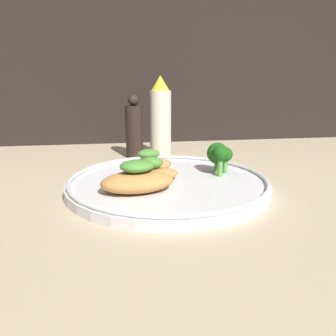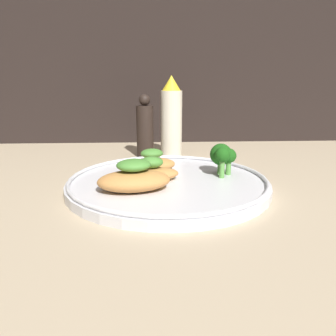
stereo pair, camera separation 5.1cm
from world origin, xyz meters
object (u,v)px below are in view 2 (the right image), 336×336
(sauce_bottle, at_px, (171,119))
(pepper_grinder, at_px, (145,129))
(broccoli_bunch, at_px, (223,156))
(plate, at_px, (168,183))

(sauce_bottle, height_order, pepper_grinder, sauce_bottle)
(broccoli_bunch, distance_m, sauce_bottle, 0.22)
(broccoli_bunch, height_order, sauce_bottle, sauce_bottle)
(broccoli_bunch, height_order, pepper_grinder, pepper_grinder)
(plate, height_order, broccoli_bunch, broccoli_bunch)
(broccoli_bunch, xyz_separation_m, pepper_grinder, (-0.13, 0.21, 0.02))
(sauce_bottle, distance_m, pepper_grinder, 0.06)
(plate, bearing_deg, broccoli_bunch, 16.21)
(plate, distance_m, sauce_bottle, 0.24)
(broccoli_bunch, relative_size, pepper_grinder, 0.38)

